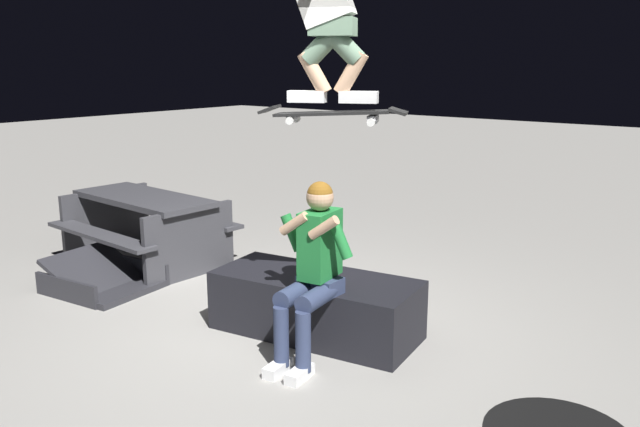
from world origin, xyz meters
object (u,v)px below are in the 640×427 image
at_px(kicker_ramp, 104,282).
at_px(ledge_box_main, 316,305).
at_px(skateboard, 333,113).
at_px(picnic_table_back, 145,218).
at_px(skater_airborne, 325,9).
at_px(person_sitting_on_ledge, 313,264).

bearing_deg(kicker_ramp, ledge_box_main, -169.26).
bearing_deg(skateboard, ledge_box_main, -36.80).
distance_m(skateboard, kicker_ramp, 3.16).
distance_m(ledge_box_main, picnic_table_back, 2.69).
bearing_deg(skater_airborne, kicker_ramp, 2.93).
xyz_separation_m(ledge_box_main, skater_airborne, (-0.31, 0.30, 2.25)).
relative_size(person_sitting_on_ledge, skater_airborne, 1.18).
xyz_separation_m(ledge_box_main, kicker_ramp, (2.27, 0.43, -0.17)).
relative_size(ledge_box_main, kicker_ramp, 1.65).
bearing_deg(skateboard, person_sitting_on_ledge, 42.23).
distance_m(person_sitting_on_ledge, picnic_table_back, 3.01).
height_order(skateboard, picnic_table_back, skateboard).
bearing_deg(ledge_box_main, skateboard, 143.20).
relative_size(person_sitting_on_ledge, picnic_table_back, 0.74).
height_order(ledge_box_main, person_sitting_on_ledge, person_sitting_on_ledge).
relative_size(person_sitting_on_ledge, kicker_ramp, 1.32).
bearing_deg(person_sitting_on_ledge, skateboard, -137.77).
height_order(person_sitting_on_ledge, kicker_ramp, person_sitting_on_ledge).
bearing_deg(ledge_box_main, picnic_table_back, -8.12).
height_order(kicker_ramp, picnic_table_back, picnic_table_back).
height_order(ledge_box_main, kicker_ramp, ledge_box_main).
height_order(skater_airborne, picnic_table_back, skater_airborne).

